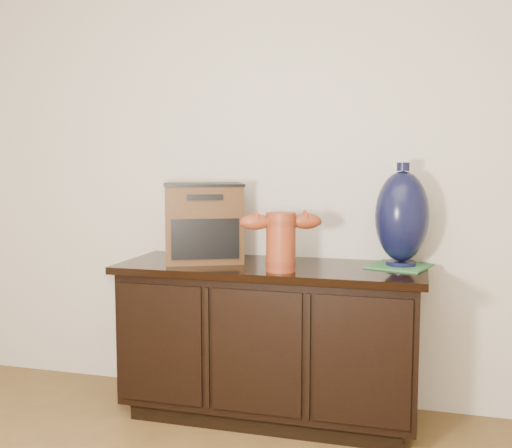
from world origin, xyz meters
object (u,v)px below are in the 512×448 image
(sideboard, at_px, (270,339))
(terracotta_vessel, at_px, (281,238))
(tv_radio, at_px, (203,222))
(lamp_base, at_px, (402,217))
(spray_can, at_px, (233,238))

(sideboard, xyz_separation_m, terracotta_vessel, (0.09, -0.16, 0.52))
(tv_radio, height_order, lamp_base, lamp_base)
(spray_can, bearing_deg, lamp_base, -5.35)
(sideboard, height_order, tv_radio, tv_radio)
(terracotta_vessel, xyz_separation_m, lamp_base, (0.52, 0.26, 0.09))
(sideboard, relative_size, lamp_base, 3.03)
(sideboard, height_order, lamp_base, lamp_base)
(sideboard, distance_m, tv_radio, 0.66)
(tv_radio, distance_m, lamp_base, 0.96)
(sideboard, distance_m, terracotta_vessel, 0.55)
(terracotta_vessel, distance_m, lamp_base, 0.59)
(tv_radio, xyz_separation_m, spray_can, (0.11, 0.16, -0.10))
(tv_radio, relative_size, lamp_base, 0.99)
(tv_radio, xyz_separation_m, lamp_base, (0.96, 0.08, 0.04))
(sideboard, bearing_deg, terracotta_vessel, -60.94)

